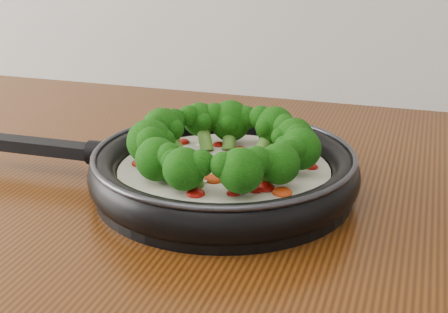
% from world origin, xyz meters
% --- Properties ---
extents(skillet, '(0.52, 0.34, 0.10)m').
position_xyz_m(skillet, '(0.02, 1.03, 0.94)').
color(skillet, black).
rests_on(skillet, counter).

